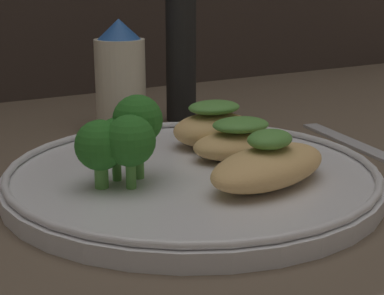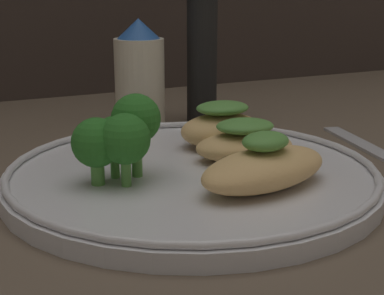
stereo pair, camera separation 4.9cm
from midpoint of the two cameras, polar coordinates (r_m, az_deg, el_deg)
name	(u,v)px [view 1 (the left image)]	position (r cm, az deg, el deg)	size (l,w,h in cm)	color
ground_plane	(192,192)	(49.79, -2.80, -4.36)	(180.00, 180.00, 1.00)	brown
plate	(192,175)	(49.29, -2.82, -2.73)	(31.27, 31.27, 2.00)	silver
grilled_meat_front	(269,164)	(45.33, 4.44, -1.70)	(12.86, 8.54, 4.39)	tan
grilled_meat_middle	(240,141)	(51.99, 2.05, 0.55)	(9.61, 6.96, 3.71)	tan
grilled_meat_back	(214,127)	(55.96, -0.35, 2.01)	(8.38, 6.48, 4.37)	tan
broccoli_bunch	(123,136)	(45.43, -9.81, 1.09)	(7.38, 5.78, 6.79)	#569942
sauce_bottle	(120,77)	(68.43, -9.00, 6.74)	(5.77, 5.77, 12.60)	beige
pepper_grinder	(181,54)	(71.54, -3.04, 8.99)	(3.65, 3.65, 17.51)	black
fork	(351,141)	(63.65, 13.08, 0.54)	(5.15, 16.80, 0.60)	#B2B2B7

